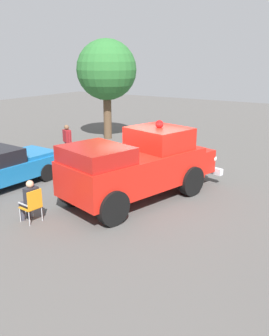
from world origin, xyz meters
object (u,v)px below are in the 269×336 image
Objects in this scene: spectator_seated at (30,199)px; spectator_standing at (67,140)px; vintage_fire_truck at (140,165)px; oak_tree_right at (107,70)px; classic_hot_rod at (1,167)px; lawn_chair_near_truck at (33,204)px.

spectator_seated is 0.77× the size of spectator_standing.
vintage_fire_truck is 5.89m from spectator_standing.
vintage_fire_truck reaches higher than spectator_standing.
vintage_fire_truck is 3.76× the size of spectator_standing.
classic_hot_rod is at bearing -167.93° from oak_tree_right.
vintage_fire_truck is at bearing -112.51° from spectator_standing.
oak_tree_right is (7.16, 6.83, 2.74)m from vintage_fire_truck.
classic_hot_rod is 4.12m from spectator_standing.
oak_tree_right is at bearing 26.83° from lawn_chair_near_truck.
vintage_fire_truck is 6.18× the size of lawn_chair_near_truck.
spectator_standing is at bearing 67.49° from vintage_fire_truck.
spectator_seated is at bearing 84.20° from lawn_chair_near_truck.
oak_tree_right is (8.99, 1.92, 3.19)m from classic_hot_rod.
classic_hot_rod is 0.78× the size of oak_tree_right.
vintage_fire_truck is 1.11× the size of oak_tree_right.
vintage_fire_truck is 3.71m from lawn_chair_near_truck.
spectator_seated is (-3.32, 1.65, -0.50)m from vintage_fire_truck.
spectator_standing is at bearing -164.13° from oak_tree_right.
spectator_seated is 12.13m from oak_tree_right.
lawn_chair_near_truck is 0.61× the size of spectator_standing.
oak_tree_right reaches higher than spectator_standing.
spectator_seated is at bearing 153.52° from vintage_fire_truck.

